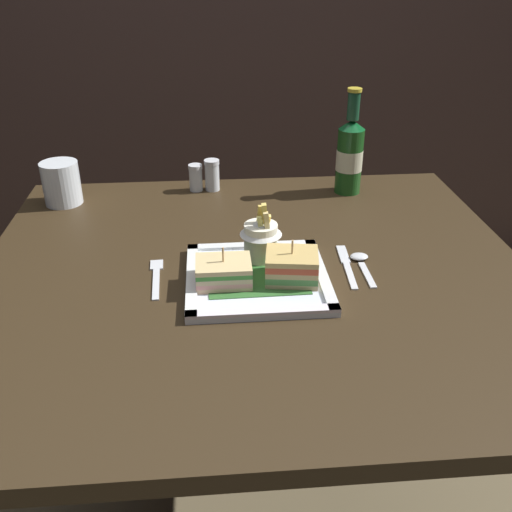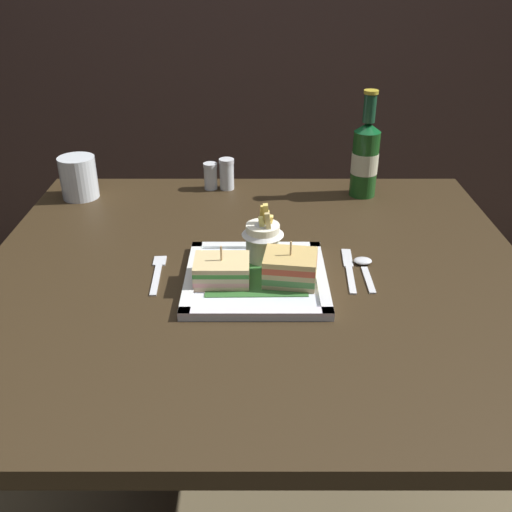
% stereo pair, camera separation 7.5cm
% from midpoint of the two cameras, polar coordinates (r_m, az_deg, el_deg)
% --- Properties ---
extents(dining_table, '(1.04, 0.95, 0.76)m').
position_cam_midpoint_polar(dining_table, '(1.18, 1.84, -8.53)').
color(dining_table, '#312414').
rests_on(dining_table, ground_plane).
extents(square_plate, '(0.25, 0.25, 0.02)m').
position_cam_midpoint_polar(square_plate, '(1.04, 2.07, -2.26)').
color(square_plate, white).
rests_on(square_plate, dining_table).
extents(sandwich_half_left, '(0.10, 0.08, 0.07)m').
position_cam_midpoint_polar(sandwich_half_left, '(1.02, -1.29, -1.50)').
color(sandwich_half_left, '#E3B389').
rests_on(sandwich_half_left, square_plate).
extents(sandwich_half_right, '(0.10, 0.09, 0.08)m').
position_cam_midpoint_polar(sandwich_half_right, '(1.02, 5.53, -1.23)').
color(sandwich_half_right, tan).
rests_on(sandwich_half_right, square_plate).
extents(fries_cup, '(0.08, 0.08, 0.12)m').
position_cam_midpoint_polar(fries_cup, '(1.08, 2.68, 2.05)').
color(fries_cup, '#ECE7CF').
rests_on(fries_cup, square_plate).
extents(beer_bottle, '(0.06, 0.06, 0.25)m').
position_cam_midpoint_polar(beer_bottle, '(1.41, 12.24, 9.56)').
color(beer_bottle, '#1B4E1B').
rests_on(beer_bottle, dining_table).
extents(water_glass, '(0.09, 0.09, 0.10)m').
position_cam_midpoint_polar(water_glass, '(1.44, -15.74, 7.19)').
color(water_glass, silver).
rests_on(water_glass, dining_table).
extents(fork, '(0.03, 0.14, 0.00)m').
position_cam_midpoint_polar(fork, '(1.08, -7.77, -1.64)').
color(fork, silver).
rests_on(fork, dining_table).
extents(knife, '(0.02, 0.17, 0.00)m').
position_cam_midpoint_polar(knife, '(1.11, 11.12, -1.21)').
color(knife, silver).
rests_on(knife, dining_table).
extents(spoon, '(0.04, 0.12, 0.01)m').
position_cam_midpoint_polar(spoon, '(1.11, 12.57, -0.94)').
color(spoon, silver).
rests_on(spoon, dining_table).
extents(salt_shaker, '(0.03, 0.03, 0.07)m').
position_cam_midpoint_polar(salt_shaker, '(1.44, -3.07, 7.73)').
color(salt_shaker, silver).
rests_on(salt_shaker, dining_table).
extents(pepper_shaker, '(0.04, 0.04, 0.08)m').
position_cam_midpoint_polar(pepper_shaker, '(1.44, -1.45, 7.92)').
color(pepper_shaker, silver).
rests_on(pepper_shaker, dining_table).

